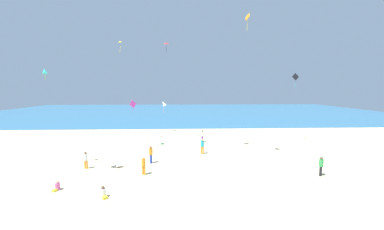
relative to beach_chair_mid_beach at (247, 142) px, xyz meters
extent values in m
plane|color=#C6B58C|center=(-7.31, -1.83, -0.27)|extent=(120.00, 120.00, 0.00)
cube|color=teal|center=(-7.31, 40.93, -0.24)|extent=(120.00, 60.00, 0.05)
cube|color=white|center=(-0.12, 0.00, -0.08)|extent=(0.56, 0.58, 0.03)
cube|color=white|center=(0.17, 0.00, 0.11)|extent=(0.17, 0.57, 0.39)
cylinder|color=#B7B7BC|center=(-0.29, -0.28, -0.17)|extent=(0.02, 0.02, 0.19)
cylinder|color=#B7B7BC|center=(-0.28, 0.29, -0.17)|extent=(0.02, 0.02, 0.19)
cube|color=white|center=(-14.04, -7.84, -0.12)|extent=(0.74, 0.73, 0.03)
cube|color=white|center=(-13.87, -8.04, 0.11)|extent=(0.55, 0.52, 0.47)
cylinder|color=#B7B7BC|center=(-14.35, -7.91, -0.19)|extent=(0.02, 0.02, 0.15)
cylinder|color=#B7B7BC|center=(-13.93, -7.55, -0.19)|extent=(0.02, 0.02, 0.15)
cube|color=#339956|center=(-10.88, 0.24, -0.17)|extent=(0.44, 0.50, 0.20)
cube|color=white|center=(-10.88, 0.24, -0.05)|extent=(0.45, 0.51, 0.04)
cylinder|color=purple|center=(-5.71, 1.15, 0.13)|extent=(0.14, 0.14, 0.79)
cylinder|color=purple|center=(-5.58, 1.28, 0.13)|extent=(0.14, 0.14, 0.79)
cylinder|color=white|center=(-5.65, 1.21, 0.81)|extent=(0.44, 0.44, 0.59)
sphere|color=brown|center=(-5.65, 1.21, 1.21)|extent=(0.22, 0.22, 0.22)
cylinder|color=#D8599E|center=(-16.97, -12.26, -0.03)|extent=(0.41, 0.41, 0.48)
sphere|color=tan|center=(-16.97, -12.26, 0.30)|extent=(0.19, 0.19, 0.19)
cube|color=yellow|center=(-17.04, -12.44, -0.20)|extent=(0.36, 0.42, 0.14)
cylinder|color=blue|center=(-11.22, -6.85, 0.15)|extent=(0.15, 0.15, 0.83)
cylinder|color=blue|center=(-11.29, -7.02, 0.15)|extent=(0.15, 0.15, 0.83)
cylinder|color=orange|center=(-11.26, -6.93, 0.87)|extent=(0.43, 0.43, 0.62)
sphere|color=#846047|center=(-11.26, -6.93, 1.29)|extent=(0.23, 0.23, 0.23)
cylinder|color=black|center=(2.88, -10.62, 0.13)|extent=(0.14, 0.14, 0.79)
cylinder|color=black|center=(3.01, -10.51, 0.13)|extent=(0.14, 0.14, 0.79)
cylinder|color=green|center=(2.95, -10.57, 0.82)|extent=(0.45, 0.45, 0.59)
sphere|color=brown|center=(2.95, -10.57, 1.22)|extent=(0.22, 0.22, 0.22)
cylinder|color=orange|center=(-11.52, -9.70, 0.12)|extent=(0.13, 0.13, 0.77)
cylinder|color=orange|center=(-11.36, -9.78, 0.12)|extent=(0.13, 0.13, 0.77)
cylinder|color=orange|center=(-11.44, -9.74, 0.79)|extent=(0.41, 0.41, 0.58)
sphere|color=beige|center=(-11.44, -9.74, 1.18)|extent=(0.21, 0.21, 0.21)
cylinder|color=orange|center=(-6.20, -4.09, 0.15)|extent=(0.14, 0.14, 0.82)
cylinder|color=orange|center=(-6.04, -4.17, 0.15)|extent=(0.14, 0.14, 0.82)
cylinder|color=#19ADB2|center=(-6.12, -4.13, 0.87)|extent=(0.44, 0.44, 0.62)
sphere|color=tan|center=(-6.12, -4.13, 1.28)|extent=(0.23, 0.23, 0.23)
cylinder|color=orange|center=(-16.88, -8.13, 0.11)|extent=(0.13, 0.13, 0.76)
cylinder|color=orange|center=(-16.71, -8.12, 0.11)|extent=(0.13, 0.13, 0.76)
cylinder|color=white|center=(-16.79, -8.13, 0.78)|extent=(0.33, 0.33, 0.57)
sphere|color=brown|center=(-16.79, -8.13, 1.15)|extent=(0.21, 0.21, 0.21)
cylinder|color=white|center=(-13.41, -13.45, 0.01)|extent=(0.51, 0.51, 0.56)
sphere|color=brown|center=(-13.41, -13.45, 0.39)|extent=(0.22, 0.22, 0.22)
cube|color=yellow|center=(-13.27, -13.62, -0.19)|extent=(0.48, 0.49, 0.16)
cone|color=#1EADAD|center=(-19.95, -7.78, 8.27)|extent=(0.61, 0.65, 0.57)
cylinder|color=#99DB33|center=(-19.95, -7.78, 7.78)|extent=(0.07, 0.09, 0.62)
cube|color=orange|center=(-2.12, -6.04, 13.44)|extent=(0.32, 0.76, 0.74)
cylinder|color=yellow|center=(-2.12, -6.04, 12.69)|extent=(0.05, 0.04, 0.95)
cube|color=black|center=(6.31, 0.80, 8.30)|extent=(0.98, 0.24, 0.97)
cylinder|color=#1EADAD|center=(6.31, 0.80, 7.43)|extent=(0.04, 0.16, 1.04)
cone|color=white|center=(-11.32, 8.16, 4.42)|extent=(1.06, 0.86, 0.98)
cylinder|color=pink|center=(-11.32, 8.16, 3.52)|extent=(0.10, 0.05, 1.15)
pyramid|color=yellow|center=(-16.12, 1.67, 12.67)|extent=(0.44, 0.52, 0.23)
cylinder|color=yellow|center=(-16.10, 1.68, 11.84)|extent=(0.23, 0.08, 1.03)
pyramid|color=red|center=(-10.29, 1.74, 12.54)|extent=(0.64, 0.54, 0.27)
cylinder|color=black|center=(-10.29, 1.76, 11.82)|extent=(0.04, 0.05, 0.71)
cube|color=#DB3DA8|center=(-14.94, 2.56, 4.72)|extent=(0.72, 0.91, 1.09)
cylinder|color=purple|center=(-14.94, 2.56, 3.99)|extent=(0.05, 0.04, 0.65)
camera|label=1|loc=(-8.18, -27.23, 6.75)|focal=20.53mm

